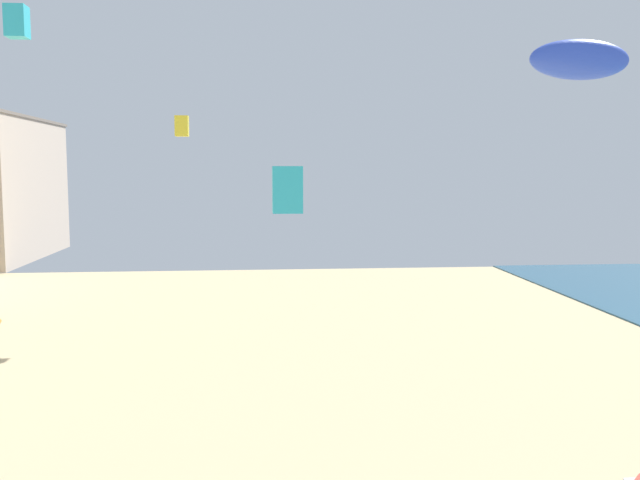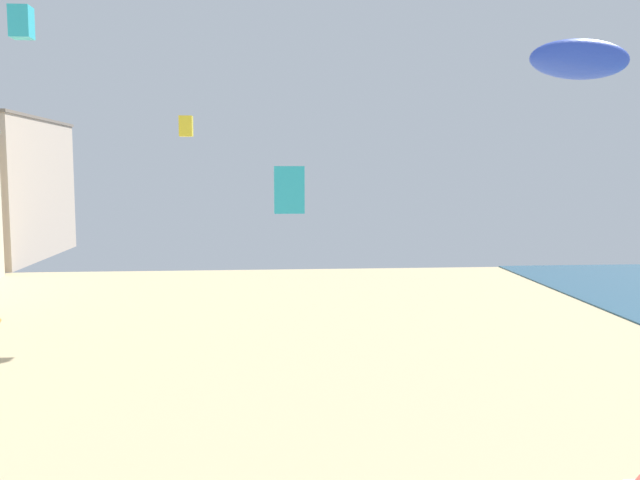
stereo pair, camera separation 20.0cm
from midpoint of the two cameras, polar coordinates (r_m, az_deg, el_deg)
name	(u,v)px [view 2 (the right image)]	position (r m, az deg, el deg)	size (l,w,h in m)	color
kite_yellow_box	(186,126)	(43.37, -10.97, 9.29)	(0.80, 0.80, 1.25)	yellow
kite_cyan_box	(289,190)	(25.14, -2.37, 4.22)	(1.09, 1.09, 1.71)	#2DB7CC
kite_cyan_box_2	(21,22)	(37.58, -23.47, 16.30)	(0.97, 0.97, 1.52)	#2DB7CC
kite_blue_parafoil	(580,59)	(19.08, 21.11, 13.87)	(2.62, 0.73, 1.02)	blue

